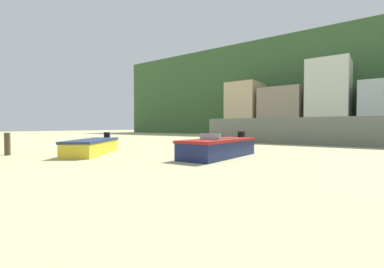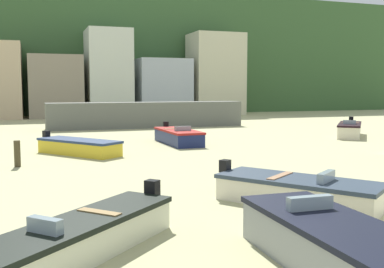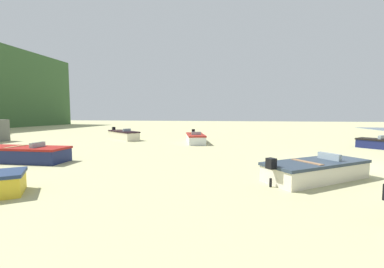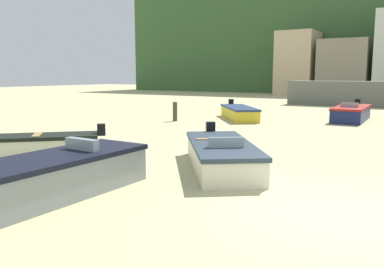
{
  "view_description": "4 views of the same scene",
  "coord_description": "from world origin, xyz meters",
  "px_view_note": "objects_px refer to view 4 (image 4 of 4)",
  "views": [
    {
      "loc": [
        3.67,
        6.9,
        1.48
      ],
      "look_at": [
        -1.28,
        13.72,
        1.23
      ],
      "focal_mm": 24.52,
      "sensor_mm": 36.0,
      "label": 1
    },
    {
      "loc": [
        -11.07,
        -8.98,
        3.42
      ],
      "look_at": [
        -3.74,
        12.1,
        1.18
      ],
      "focal_mm": 42.91,
      "sensor_mm": 36.0,
      "label": 2
    },
    {
      "loc": [
        -14.76,
        5.83,
        2.77
      ],
      "look_at": [
        3.76,
        9.15,
        1.23
      ],
      "focal_mm": 22.98,
      "sensor_mm": 36.0,
      "label": 3
    },
    {
      "loc": [
        1.52,
        -8.15,
        2.8
      ],
      "look_at": [
        -5.42,
        3.49,
        0.78
      ],
      "focal_mm": 37.7,
      "sensor_mm": 36.0,
      "label": 4
    }
  ],
  "objects_px": {
    "boat_cream_0": "(18,147)",
    "boat_grey_4": "(57,175)",
    "mooring_post_near_water": "(175,111)",
    "boat_navy_1": "(351,113)",
    "boat_cream_2": "(221,155)",
    "boat_yellow_3": "(239,113)"
  },
  "relations": [
    {
      "from": "boat_cream_0",
      "to": "boat_grey_4",
      "type": "xyz_separation_m",
      "value": [
        4.43,
        -2.18,
        0.09
      ]
    },
    {
      "from": "boat_cream_0",
      "to": "boat_grey_4",
      "type": "distance_m",
      "value": 4.94
    },
    {
      "from": "boat_cream_2",
      "to": "mooring_post_near_water",
      "type": "height_order",
      "value": "mooring_post_near_water"
    },
    {
      "from": "boat_cream_0",
      "to": "boat_yellow_3",
      "type": "xyz_separation_m",
      "value": [
        1.38,
        14.87,
        -0.0
      ]
    },
    {
      "from": "boat_yellow_3",
      "to": "boat_navy_1",
      "type": "bearing_deg",
      "value": 166.37
    },
    {
      "from": "boat_cream_0",
      "to": "boat_navy_1",
      "type": "xyz_separation_m",
      "value": [
        7.61,
        17.58,
        0.05
      ]
    },
    {
      "from": "boat_cream_0",
      "to": "boat_cream_2",
      "type": "xyz_separation_m",
      "value": [
        6.47,
        2.23,
        0.0
      ]
    },
    {
      "from": "boat_navy_1",
      "to": "boat_cream_2",
      "type": "distance_m",
      "value": 15.39
    },
    {
      "from": "mooring_post_near_water",
      "to": "boat_navy_1",
      "type": "bearing_deg",
      "value": 31.92
    },
    {
      "from": "boat_cream_0",
      "to": "boat_yellow_3",
      "type": "height_order",
      "value": "boat_yellow_3"
    },
    {
      "from": "mooring_post_near_water",
      "to": "boat_cream_2",
      "type": "bearing_deg",
      "value": -50.47
    },
    {
      "from": "boat_cream_0",
      "to": "boat_yellow_3",
      "type": "bearing_deg",
      "value": -48.72
    },
    {
      "from": "boat_navy_1",
      "to": "mooring_post_near_water",
      "type": "relative_size",
      "value": 4.51
    },
    {
      "from": "boat_grey_4",
      "to": "boat_cream_2",
      "type": "bearing_deg",
      "value": 66.73
    },
    {
      "from": "boat_navy_1",
      "to": "boat_cream_2",
      "type": "relative_size",
      "value": 1.07
    },
    {
      "from": "boat_navy_1",
      "to": "mooring_post_near_water",
      "type": "height_order",
      "value": "boat_navy_1"
    },
    {
      "from": "boat_cream_2",
      "to": "boat_yellow_3",
      "type": "height_order",
      "value": "boat_cream_2"
    },
    {
      "from": "boat_yellow_3",
      "to": "boat_grey_4",
      "type": "height_order",
      "value": "boat_grey_4"
    },
    {
      "from": "boat_cream_0",
      "to": "mooring_post_near_water",
      "type": "distance_m",
      "value": 11.99
    },
    {
      "from": "boat_grey_4",
      "to": "mooring_post_near_water",
      "type": "relative_size",
      "value": 4.23
    },
    {
      "from": "boat_navy_1",
      "to": "boat_yellow_3",
      "type": "distance_m",
      "value": 6.8
    },
    {
      "from": "boat_cream_2",
      "to": "boat_yellow_3",
      "type": "xyz_separation_m",
      "value": [
        -5.09,
        12.64,
        -0.01
      ]
    }
  ]
}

